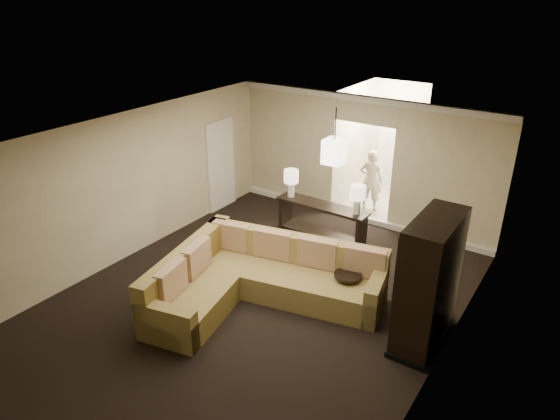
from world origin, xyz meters
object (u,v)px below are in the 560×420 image
Objects in this scene: coffee_table at (231,248)px; drink_table at (347,282)px; console_table at (322,218)px; sectional_sofa at (257,280)px; person at (371,177)px; armoire at (428,284)px.

drink_table reaches higher than coffee_table.
console_table is 2.34m from drink_table.
sectional_sofa is 2.56m from console_table.
console_table reaches higher than drink_table.
drink_table is 0.35× the size of person.
person is (1.25, 3.62, 0.59)m from coffee_table.
sectional_sofa is 1.72× the size of console_table.
coffee_table is at bearing -120.78° from console_table.
sectional_sofa is 1.49m from drink_table.
drink_table is 3.94m from person.
console_table is 3.53× the size of drink_table.
console_table is at bearing 129.87° from drink_table.
person is (0.21, 1.90, 0.36)m from console_table.
person reaches higher than drink_table.
sectional_sofa is at bearing -33.43° from coffee_table.
person reaches higher than console_table.
console_table is 3.52m from armoire.
sectional_sofa is at bearing -168.17° from armoire.
sectional_sofa is 1.51m from coffee_table.
console_table is 1.95m from person.
coffee_table is at bearing 178.24° from drink_table.
armoire reaches higher than sectional_sofa.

